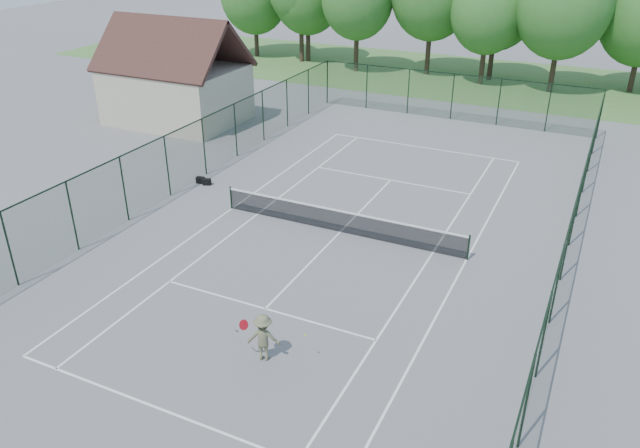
# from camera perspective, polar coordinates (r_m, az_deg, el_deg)

# --- Properties ---
(ground) EXTENTS (140.00, 140.00, 0.00)m
(ground) POSITION_cam_1_polar(r_m,az_deg,el_deg) (26.80, 1.85, -0.75)
(ground) COLOR slate
(ground) RESTS_ON ground
(grass_far) EXTENTS (80.00, 16.00, 0.01)m
(grass_far) POSITION_cam_1_polar(r_m,az_deg,el_deg) (54.10, 15.17, 12.64)
(grass_far) COLOR #4F803B
(grass_far) RESTS_ON ground
(court_lines) EXTENTS (11.05, 23.85, 0.01)m
(court_lines) POSITION_cam_1_polar(r_m,az_deg,el_deg) (26.80, 1.85, -0.74)
(court_lines) COLOR white
(court_lines) RESTS_ON ground
(tennis_net) EXTENTS (11.08, 0.08, 1.10)m
(tennis_net) POSITION_cam_1_polar(r_m,az_deg,el_deg) (26.54, 1.86, 0.36)
(tennis_net) COLOR black
(tennis_net) RESTS_ON ground
(fence_enclosure) EXTENTS (18.05, 36.05, 3.02)m
(fence_enclosure) POSITION_cam_1_polar(r_m,az_deg,el_deg) (26.12, 1.90, 2.29)
(fence_enclosure) COLOR #1E3E23
(fence_enclosure) RESTS_ON ground
(utility_building) EXTENTS (8.60, 6.27, 6.63)m
(utility_building) POSITION_cam_1_polar(r_m,az_deg,el_deg) (41.79, -13.15, 13.29)
(utility_building) COLOR beige
(utility_building) RESTS_ON ground
(tree_line_far) EXTENTS (39.40, 6.40, 9.70)m
(tree_line_far) POSITION_cam_1_polar(r_m,az_deg,el_deg) (53.05, 15.97, 18.90)
(tree_line_far) COLOR #3B2B20
(tree_line_far) RESTS_ON ground
(sports_bag_a) EXTENTS (0.44, 0.31, 0.33)m
(sports_bag_a) POSITION_cam_1_polar(r_m,az_deg,el_deg) (32.17, -10.88, 3.96)
(sports_bag_a) COLOR black
(sports_bag_a) RESTS_ON ground
(sports_bag_b) EXTENTS (0.47, 0.39, 0.31)m
(sports_bag_b) POSITION_cam_1_polar(r_m,az_deg,el_deg) (31.92, -10.30, 3.81)
(sports_bag_b) COLOR black
(sports_bag_b) RESTS_ON ground
(tennis_player) EXTENTS (2.12, 0.95, 1.57)m
(tennis_player) POSITION_cam_1_polar(r_m,az_deg,el_deg) (19.28, -5.20, -10.29)
(tennis_player) COLOR #636646
(tennis_player) RESTS_ON ground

